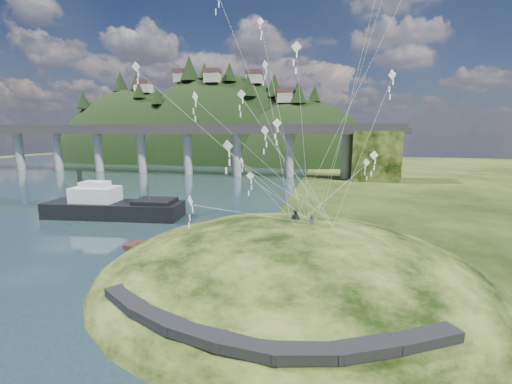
# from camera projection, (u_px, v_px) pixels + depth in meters

# --- Properties ---
(ground) EXTENTS (320.00, 320.00, 0.00)m
(ground) POSITION_uv_depth(u_px,v_px,m) (197.00, 279.00, 30.39)
(ground) COLOR black
(ground) RESTS_ON ground
(grass_hill) EXTENTS (36.00, 32.00, 13.00)m
(grass_hill) POSITION_uv_depth(u_px,v_px,m) (289.00, 294.00, 30.81)
(grass_hill) COLOR black
(grass_hill) RESTS_ON ground
(footpath) EXTENTS (22.29, 5.84, 0.83)m
(footpath) POSITION_uv_depth(u_px,v_px,m) (253.00, 329.00, 19.03)
(footpath) COLOR black
(footpath) RESTS_ON ground
(bridge) EXTENTS (160.00, 11.00, 15.00)m
(bridge) POSITION_uv_depth(u_px,v_px,m) (204.00, 142.00, 101.75)
(bridge) COLOR #2D2B2B
(bridge) RESTS_ON ground
(far_ridge) EXTENTS (153.00, 70.00, 94.50)m
(far_ridge) POSITION_uv_depth(u_px,v_px,m) (212.00, 176.00, 158.52)
(far_ridge) COLOR black
(far_ridge) RESTS_ON ground
(work_barge) EXTENTS (21.04, 7.85, 7.19)m
(work_barge) POSITION_uv_depth(u_px,v_px,m) (112.00, 206.00, 51.83)
(work_barge) COLOR black
(work_barge) RESTS_ON ground
(wooden_dock) EXTENTS (14.89, 3.61, 1.05)m
(wooden_dock) POSITION_uv_depth(u_px,v_px,m) (188.00, 251.00, 36.26)
(wooden_dock) COLOR #311914
(wooden_dock) RESTS_ON ground
(kite_flyers) EXTENTS (2.46, 2.30, 1.93)m
(kite_flyers) POSITION_uv_depth(u_px,v_px,m) (298.00, 210.00, 31.29)
(kite_flyers) COLOR #272B34
(kite_flyers) RESTS_ON ground
(kite_swarm) EXTENTS (20.22, 17.85, 21.28)m
(kite_swarm) POSITION_uv_depth(u_px,v_px,m) (283.00, 87.00, 27.61)
(kite_swarm) COLOR white
(kite_swarm) RESTS_ON ground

